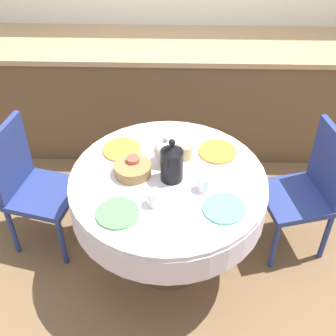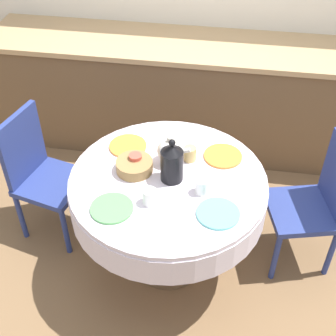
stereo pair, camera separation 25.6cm
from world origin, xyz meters
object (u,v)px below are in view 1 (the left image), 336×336
object	(u,v)px
coffee_carafe	(172,162)
chair_right	(31,183)
teapot	(166,151)
chair_left	(309,187)

from	to	relation	value
coffee_carafe	chair_right	bearing A→B (deg)	166.66
coffee_carafe	teapot	size ratio (longest dim) A/B	1.40
teapot	chair_left	bearing A→B (deg)	4.79
chair_left	teapot	size ratio (longest dim) A/B	4.65
coffee_carafe	chair_left	bearing A→B (deg)	14.20
chair_left	coffee_carafe	world-z (taller)	coffee_carafe
chair_left	teapot	bearing A→B (deg)	80.52
chair_right	teapot	bearing A→B (deg)	99.32
coffee_carafe	teapot	distance (m)	0.15
chair_left	coffee_carafe	size ratio (longest dim) A/B	3.32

